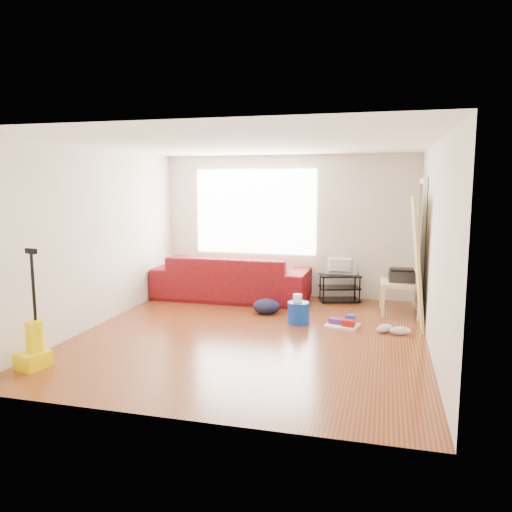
% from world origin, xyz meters
% --- Properties ---
extents(room, '(4.51, 5.01, 2.51)m').
position_xyz_m(room, '(0.07, 0.15, 1.25)').
color(room, '#5C2817').
rests_on(room, ground).
extents(sofa, '(2.67, 1.04, 0.78)m').
position_xyz_m(sofa, '(-0.88, 1.95, 0.00)').
color(sofa, '#56060C').
rests_on(sofa, ground).
extents(tv_stand, '(0.76, 0.57, 0.46)m').
position_xyz_m(tv_stand, '(0.96, 2.22, 0.24)').
color(tv_stand, black).
rests_on(tv_stand, ground).
extents(tv, '(0.55, 0.07, 0.32)m').
position_xyz_m(tv, '(0.96, 2.22, 0.62)').
color(tv, black).
rests_on(tv, tv_stand).
extents(side_table, '(0.65, 0.65, 0.50)m').
position_xyz_m(side_table, '(1.95, 1.66, 0.42)').
color(side_table, tan).
rests_on(side_table, ground).
extents(printer, '(0.40, 0.32, 0.20)m').
position_xyz_m(printer, '(1.95, 1.66, 0.60)').
color(printer, black).
rests_on(printer, side_table).
extents(bucket, '(0.40, 0.40, 0.31)m').
position_xyz_m(bucket, '(0.51, 0.70, 0.00)').
color(bucket, '#0D3BB5').
rests_on(bucket, ground).
extents(toilet_paper, '(0.13, 0.13, 0.12)m').
position_xyz_m(toilet_paper, '(0.50, 0.70, 0.21)').
color(toilet_paper, white).
rests_on(toilet_paper, bucket).
extents(cleaning_tray, '(0.50, 0.44, 0.16)m').
position_xyz_m(cleaning_tray, '(1.16, 0.68, 0.05)').
color(cleaning_tray, white).
rests_on(cleaning_tray, ground).
extents(backpack, '(0.47, 0.40, 0.23)m').
position_xyz_m(backpack, '(-0.06, 1.11, 0.00)').
color(backpack, black).
rests_on(backpack, ground).
extents(sneakers, '(0.50, 0.29, 0.11)m').
position_xyz_m(sneakers, '(1.82, 0.51, 0.06)').
color(sneakers, silver).
rests_on(sneakers, ground).
extents(vacuum, '(0.34, 0.37, 1.31)m').
position_xyz_m(vacuum, '(-2.00, -1.75, 0.24)').
color(vacuum, '#FFDD00').
rests_on(vacuum, ground).
extents(door_panel, '(0.23, 0.73, 1.83)m').
position_xyz_m(door_panel, '(2.13, 0.93, 0.00)').
color(door_panel, '#A4844C').
rests_on(door_panel, ground).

